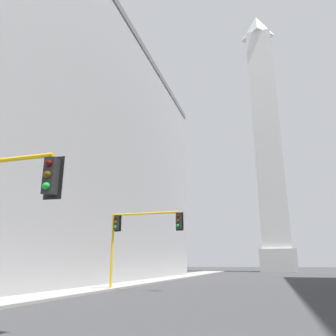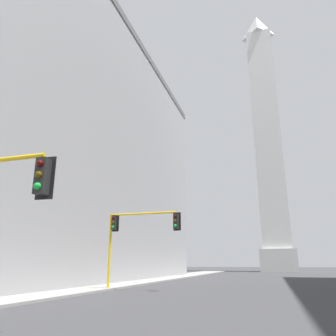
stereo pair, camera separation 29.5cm
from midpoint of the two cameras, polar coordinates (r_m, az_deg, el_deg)
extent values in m
cube|color=gray|center=(34.13, -7.14, -19.20)|extent=(5.00, 102.29, 0.15)
cube|color=#9E9EA0|center=(41.58, -19.19, 2.29)|extent=(19.63, 50.28, 28.96)
cube|color=slate|center=(48.25, -17.45, 19.36)|extent=(19.83, 50.79, 0.90)
cube|color=silver|center=(85.76, 18.51, -15.02)|extent=(8.40, 8.40, 5.20)
cube|color=white|center=(92.08, 16.68, 5.77)|extent=(6.72, 6.72, 60.42)
pyramid|color=white|center=(109.10, 15.12, 22.53)|extent=(6.72, 6.72, 7.39)
cube|color=black|center=(10.31, -20.51, -1.36)|extent=(0.37, 0.37, 1.10)
cube|color=black|center=(10.46, -19.99, -1.61)|extent=(0.58, 0.08, 1.32)
sphere|color=#410907|center=(10.25, -20.87, 0.76)|extent=(0.22, 0.22, 0.22)
sphere|color=#483506|center=(10.16, -21.07, -1.08)|extent=(0.22, 0.22, 0.22)
sphere|color=green|center=(10.08, -21.26, -2.95)|extent=(0.22, 0.22, 0.22)
cylinder|color=yellow|center=(25.84, -10.05, -14.00)|extent=(0.18, 0.18, 5.60)
cylinder|color=#262626|center=(25.89, -10.37, -20.09)|extent=(0.40, 0.40, 0.10)
cube|color=black|center=(25.87, -9.24, -9.37)|extent=(0.38, 0.38, 1.10)
cube|color=black|center=(26.02, -9.02, -9.42)|extent=(0.58, 0.10, 1.32)
sphere|color=#410907|center=(25.76, -9.43, -8.57)|extent=(0.22, 0.22, 0.22)
sphere|color=#483506|center=(25.71, -9.47, -9.32)|extent=(0.22, 0.22, 0.22)
sphere|color=green|center=(25.68, -9.50, -10.07)|extent=(0.22, 0.22, 0.22)
cylinder|color=yellow|center=(25.02, -4.32, -7.92)|extent=(5.24, 0.14, 0.14)
sphere|color=yellow|center=(26.08, -9.75, -8.07)|extent=(0.18, 0.18, 0.18)
cube|color=black|center=(24.11, 1.54, -9.24)|extent=(0.38, 0.38, 1.10)
cube|color=black|center=(24.27, 1.70, -9.29)|extent=(0.58, 0.10, 1.32)
sphere|color=#410907|center=(23.98, 1.36, -8.39)|extent=(0.22, 0.22, 0.22)
sphere|color=#483506|center=(23.93, 1.36, -9.19)|extent=(0.22, 0.22, 0.22)
sphere|color=green|center=(23.89, 1.37, -10.01)|extent=(0.22, 0.22, 0.22)
camera|label=1|loc=(0.15, -90.12, 0.03)|focal=35.00mm
camera|label=2|loc=(0.15, 89.88, -0.03)|focal=35.00mm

